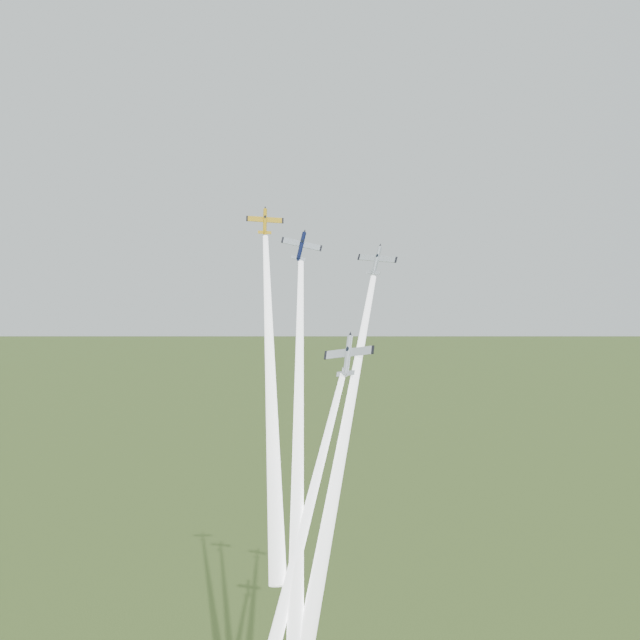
{
  "coord_description": "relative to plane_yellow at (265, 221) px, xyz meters",
  "views": [
    {
      "loc": [
        26.23,
        -135.41,
        102.96
      ],
      "look_at": [
        0.0,
        -6.0,
        92.0
      ],
      "focal_mm": 45.0,
      "sensor_mm": 36.0,
      "label": 1
    }
  ],
  "objects": [
    {
      "name": "plane_silver_low",
      "position": [
        17.24,
        -13.96,
        -21.72
      ],
      "size": [
        8.85,
        8.2,
        9.37
      ],
      "primitive_type": null,
      "rotation": [
        1.01,
        -0.16,
        -0.27
      ],
      "color": "silver"
    },
    {
      "name": "smoke_trail_yellow",
      "position": [
        5.41,
        -16.59,
        -27.56
      ],
      "size": [
        12.92,
        32.83,
        51.11
      ],
      "primitive_type": null,
      "rotation": [
        -0.56,
        0.0,
        0.32
      ],
      "color": "white"
    },
    {
      "name": "plane_yellow",
      "position": [
        0.0,
        0.0,
        0.0
      ],
      "size": [
        7.4,
        6.33,
        6.49
      ],
      "primitive_type": null,
      "rotation": [
        1.01,
        0.06,
        0.32
      ],
      "color": "gold"
    },
    {
      "name": "plane_navy",
      "position": [
        7.16,
        -2.57,
        -4.38
      ],
      "size": [
        7.63,
        6.19,
        7.92
      ],
      "primitive_type": null,
      "rotation": [
        1.01,
        0.22,
        0.2
      ],
      "color": "#0D143A"
    },
    {
      "name": "smoke_trail_silver_right",
      "position": [
        17.38,
        -22.47,
        -36.92
      ],
      "size": [
        8.38,
        36.84,
        56.19
      ],
      "primitive_type": null,
      "rotation": [
        -0.56,
        0.0,
        -0.16
      ],
      "color": "white"
    },
    {
      "name": "plane_silver_right",
      "position": [
        20.37,
        -3.65,
        -6.82
      ],
      "size": [
        7.78,
        5.47,
        6.75
      ],
      "primitive_type": null,
      "rotation": [
        1.01,
        0.07,
        -0.16
      ],
      "color": "#B2BAC1"
    },
    {
      "name": "smoke_trail_navy",
      "position": [
        11.18,
        -22.85,
        -37.05
      ],
      "size": [
        10.38,
        39.88,
        61.31
      ],
      "primitive_type": null,
      "rotation": [
        -0.56,
        0.0,
        0.2
      ],
      "color": "white"
    },
    {
      "name": "smoke_trail_silver_low",
      "position": [
        11.91,
        -33.04,
        -53.0
      ],
      "size": [
        12.85,
        37.68,
        58.56
      ],
      "primitive_type": null,
      "rotation": [
        -0.56,
        0.0,
        -0.27
      ],
      "color": "white"
    }
  ]
}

